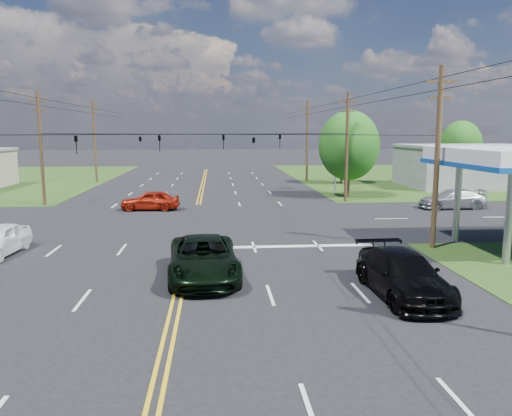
{
  "coord_description": "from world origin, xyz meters",
  "views": [
    {
      "loc": [
        1.46,
        -22.17,
        6.19
      ],
      "look_at": [
        3.78,
        6.0,
        1.84
      ],
      "focal_mm": 35.0,
      "sensor_mm": 36.0,
      "label": 1
    }
  ],
  "objects": [
    {
      "name": "retail_ne",
      "position": [
        30.0,
        32.0,
        2.2
      ],
      "size": [
        14.0,
        10.0,
        4.4
      ],
      "primitive_type": "cube",
      "color": "slate",
      "rests_on": "ground"
    },
    {
      "name": "suv_black",
      "position": [
        8.5,
        -4.41,
        0.83
      ],
      "size": [
        2.51,
        5.81,
        1.67
      ],
      "primitive_type": "imported",
      "rotation": [
        0.0,
        0.0,
        0.03
      ],
      "color": "black",
      "rests_on": "ground"
    },
    {
      "name": "stop_bar",
      "position": [
        5.0,
        4.0,
        0.0
      ],
      "size": [
        10.0,
        0.5,
        0.02
      ],
      "primitive_type": "cube",
      "color": "silver",
      "rests_on": "ground"
    },
    {
      "name": "pole_se",
      "position": [
        13.0,
        3.0,
        4.92
      ],
      "size": [
        1.6,
        0.28,
        9.5
      ],
      "color": "#402A1B",
      "rests_on": "ground"
    },
    {
      "name": "tree_far_r",
      "position": [
        34.0,
        42.0,
        4.54
      ],
      "size": [
        5.32,
        5.32,
        7.63
      ],
      "color": "#402A1B",
      "rests_on": "ground"
    },
    {
      "name": "tree_right_b",
      "position": [
        16.5,
        36.0,
        4.22
      ],
      "size": [
        4.94,
        4.94,
        7.09
      ],
      "color": "#402A1B",
      "rests_on": "ground"
    },
    {
      "name": "sedan_red",
      "position": [
        -3.7,
        17.5,
        0.78
      ],
      "size": [
        4.67,
        2.05,
        1.56
      ],
      "primitive_type": "imported",
      "rotation": [
        0.0,
        0.0,
        -1.62
      ],
      "color": "#9D1A0B",
      "rests_on": "ground"
    },
    {
      "name": "polesign_ne",
      "position": [
        13.9,
        28.65,
        5.4
      ],
      "size": [
        1.92,
        0.92,
        7.1
      ],
      "color": "#A5A5AA",
      "rests_on": "ground"
    },
    {
      "name": "ground",
      "position": [
        0.0,
        12.0,
        0.0
      ],
      "size": [
        280.0,
        280.0,
        0.0
      ],
      "primitive_type": "plane",
      "color": "black",
      "rests_on": "ground"
    },
    {
      "name": "tree_right_a",
      "position": [
        14.0,
        24.0,
        4.87
      ],
      "size": [
        5.7,
        5.7,
        8.18
      ],
      "color": "#402A1B",
      "rests_on": "ground"
    },
    {
      "name": "sedan_far",
      "position": [
        20.56,
        16.33,
        0.78
      ],
      "size": [
        5.37,
        2.22,
        1.55
      ],
      "primitive_type": "imported",
      "rotation": [
        0.0,
        0.0,
        -1.56
      ],
      "color": "#AFAFB4",
      "rests_on": "ground"
    },
    {
      "name": "pole_right_far",
      "position": [
        13.0,
        40.0,
        5.17
      ],
      "size": [
        1.6,
        0.28,
        10.0
      ],
      "color": "#402A1B",
      "rests_on": "ground"
    },
    {
      "name": "pole_left_far",
      "position": [
        -13.0,
        40.0,
        5.17
      ],
      "size": [
        1.6,
        0.28,
        10.0
      ],
      "color": "#402A1B",
      "rests_on": "ground"
    },
    {
      "name": "pole_nw",
      "position": [
        -13.0,
        21.0,
        4.92
      ],
      "size": [
        1.6,
        0.28,
        9.5
      ],
      "color": "#402A1B",
      "rests_on": "ground"
    },
    {
      "name": "pole_ne",
      "position": [
        13.0,
        21.0,
        4.92
      ],
      "size": [
        1.6,
        0.28,
        9.5
      ],
      "color": "#402A1B",
      "rests_on": "ground"
    },
    {
      "name": "span_wire_signals",
      "position": [
        0.0,
        12.0,
        6.0
      ],
      "size": [
        26.0,
        18.0,
        1.13
      ],
      "color": "black",
      "rests_on": "ground"
    },
    {
      "name": "grass_ne",
      "position": [
        35.0,
        44.0,
        0.0
      ],
      "size": [
        46.0,
        48.0,
        0.03
      ],
      "primitive_type": "cube",
      "color": "#254014",
      "rests_on": "ground"
    },
    {
      "name": "pickup_dkgreen",
      "position": [
        0.93,
        -1.49,
        0.86
      ],
      "size": [
        3.19,
        6.35,
        1.73
      ],
      "primitive_type": "imported",
      "rotation": [
        0.0,
        0.0,
        0.05
      ],
      "color": "black",
      "rests_on": "ground"
    },
    {
      "name": "power_lines",
      "position": [
        0.0,
        10.0,
        8.6
      ],
      "size": [
        26.04,
        100.0,
        0.64
      ],
      "color": "black",
      "rests_on": "ground"
    }
  ]
}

